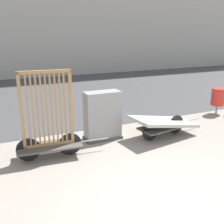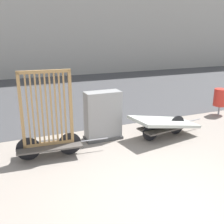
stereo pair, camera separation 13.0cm
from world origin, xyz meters
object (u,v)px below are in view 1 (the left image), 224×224
Objects in this scene: bike_cart_with_mattress at (164,123)px; utility_cabinet at (102,117)px; bike_cart_with_bedframe at (49,129)px; trash_bin at (218,97)px.

utility_cabinet is (-1.63, 0.56, 0.22)m from bike_cart_with_mattress.
utility_cabinet is at bearing 24.50° from bike_cart_with_bedframe.
bike_cart_with_bedframe is at bearing 171.70° from bike_cart_with_mattress.
bike_cart_with_bedframe is at bearing -170.63° from trash_bin.
bike_cart_with_mattress is at bearing -161.18° from trash_bin.
bike_cart_with_mattress is 2.60× the size of trash_bin.
bike_cart_with_bedframe is 1.64× the size of utility_cabinet.
bike_cart_with_mattress is at bearing 4.67° from bike_cart_with_bedframe.
utility_cabinet is at bearing -174.34° from trash_bin.
bike_cart_with_bedframe is at bearing -160.16° from utility_cabinet.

